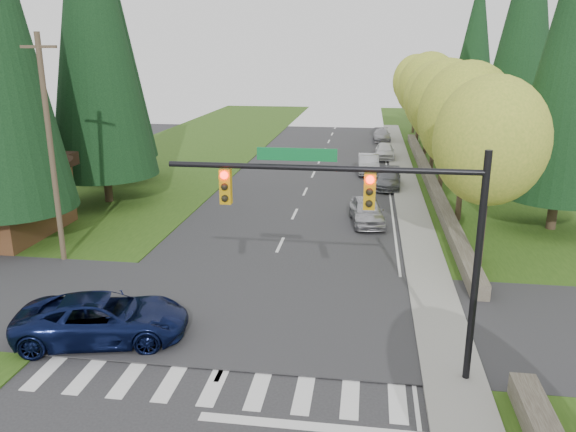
% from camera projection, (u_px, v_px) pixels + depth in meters
% --- Properties ---
extents(grass_east, '(14.00, 110.00, 0.06)m').
position_uv_depth(grass_east, '(531.00, 228.00, 30.28)').
color(grass_east, '#284A13').
rests_on(grass_east, ground).
extents(grass_west, '(14.00, 110.00, 0.06)m').
position_uv_depth(grass_west, '(79.00, 210.00, 33.81)').
color(grass_west, '#284A13').
rests_on(grass_west, ground).
extents(cross_street, '(120.00, 8.00, 0.10)m').
position_uv_depth(cross_street, '(249.00, 312.00, 20.67)').
color(cross_street, '#28282B').
rests_on(cross_street, ground).
extents(sidewalk_east, '(1.80, 80.00, 0.13)m').
position_uv_depth(sidewalk_east, '(413.00, 213.00, 33.00)').
color(sidewalk_east, gray).
rests_on(sidewalk_east, ground).
extents(curb_east, '(0.20, 80.00, 0.13)m').
position_uv_depth(curb_east, '(398.00, 212.00, 33.11)').
color(curb_east, gray).
rests_on(curb_east, ground).
extents(stone_wall_north, '(0.70, 40.00, 0.70)m').
position_uv_depth(stone_wall_north, '(430.00, 179.00, 40.27)').
color(stone_wall_north, '#4C4438').
rests_on(stone_wall_north, ground).
extents(traffic_signal, '(8.70, 0.37, 6.80)m').
position_uv_depth(traffic_signal, '(375.00, 213.00, 15.33)').
color(traffic_signal, black).
rests_on(traffic_signal, ground).
extents(utility_pole, '(1.60, 0.24, 10.00)m').
position_uv_depth(utility_pole, '(51.00, 149.00, 24.29)').
color(utility_pole, '#473828').
rests_on(utility_pole, ground).
extents(decid_tree_0, '(4.80, 4.80, 8.37)m').
position_uv_depth(decid_tree_0, '(491.00, 141.00, 23.52)').
color(decid_tree_0, '#38281C').
rests_on(decid_tree_0, ground).
extents(decid_tree_1, '(5.20, 5.20, 8.80)m').
position_uv_depth(decid_tree_1, '(467.00, 117.00, 30.09)').
color(decid_tree_1, '#38281C').
rests_on(decid_tree_1, ground).
extents(decid_tree_2, '(5.00, 5.00, 8.82)m').
position_uv_depth(decid_tree_2, '(447.00, 103.00, 36.72)').
color(decid_tree_2, '#38281C').
rests_on(decid_tree_2, ground).
extents(decid_tree_3, '(5.00, 5.00, 8.55)m').
position_uv_depth(decid_tree_3, '(436.00, 98.00, 43.42)').
color(decid_tree_3, '#38281C').
rests_on(decid_tree_3, ground).
extents(decid_tree_4, '(5.40, 5.40, 9.18)m').
position_uv_depth(decid_tree_4, '(429.00, 87.00, 49.94)').
color(decid_tree_4, '#38281C').
rests_on(decid_tree_4, ground).
extents(decid_tree_5, '(4.80, 4.80, 8.30)m').
position_uv_depth(decid_tree_5, '(420.00, 88.00, 56.76)').
color(decid_tree_5, '#38281C').
rests_on(decid_tree_5, ground).
extents(decid_tree_6, '(5.20, 5.20, 8.86)m').
position_uv_depth(decid_tree_6, '(416.00, 81.00, 63.30)').
color(decid_tree_6, '#38281C').
rests_on(decid_tree_6, ground).
extents(conifer_w_c, '(6.46, 6.46, 20.80)m').
position_uv_depth(conifer_w_c, '(92.00, 13.00, 32.37)').
color(conifer_w_c, '#38281C').
rests_on(conifer_w_c, ground).
extents(conifer_w_e, '(5.78, 5.78, 18.80)m').
position_uv_depth(conifer_w_e, '(107.00, 34.00, 38.62)').
color(conifer_w_e, '#38281C').
rests_on(conifer_w_e, ground).
extents(conifer_e_b, '(6.12, 6.12, 19.80)m').
position_uv_depth(conifer_e_b, '(526.00, 28.00, 40.23)').
color(conifer_e_b, '#38281C').
rests_on(conifer_e_b, ground).
extents(conifer_e_c, '(5.10, 5.10, 16.80)m').
position_uv_depth(conifer_e_c, '(475.00, 50.00, 54.08)').
color(conifer_e_c, '#38281C').
rests_on(conifer_e_c, ground).
extents(suv_navy, '(5.97, 3.73, 1.54)m').
position_uv_depth(suv_navy, '(103.00, 318.00, 18.51)').
color(suv_navy, '#0B1237').
rests_on(suv_navy, ground).
extents(parked_car_a, '(2.27, 4.44, 1.45)m').
position_uv_depth(parked_car_a, '(367.00, 211.00, 31.00)').
color(parked_car_a, '#ABABB0').
rests_on(parked_car_a, ground).
extents(parked_car_b, '(1.96, 4.31, 1.23)m').
position_uv_depth(parked_car_b, '(388.00, 179.00, 39.13)').
color(parked_car_b, slate).
rests_on(parked_car_b, ground).
extents(parked_car_c, '(1.76, 4.52, 1.47)m').
position_uv_depth(parked_car_c, '(368.00, 164.00, 43.66)').
color(parked_car_c, '#A3A4A8').
rests_on(parked_car_c, ground).
extents(parked_car_d, '(1.67, 4.12, 1.40)m').
position_uv_depth(parked_car_d, '(385.00, 151.00, 49.55)').
color(parked_car_d, white).
rests_on(parked_car_d, ground).
extents(parked_car_e, '(1.86, 4.27, 1.22)m').
position_uv_depth(parked_car_e, '(382.00, 135.00, 59.21)').
color(parked_car_e, '#A1A1A6').
rests_on(parked_car_e, ground).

